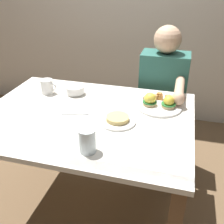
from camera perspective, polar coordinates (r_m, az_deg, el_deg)
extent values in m
plane|color=brown|center=(1.98, -4.66, -19.60)|extent=(6.00, 6.00, 0.00)
cube|color=white|center=(1.52, -5.73, -1.04)|extent=(1.20, 0.90, 0.03)
cube|color=#B23838|center=(1.21, -12.41, -9.60)|extent=(1.20, 0.06, 0.00)
cube|color=#B23838|center=(1.85, -1.44, 5.21)|extent=(1.20, 0.06, 0.00)
cube|color=brown|center=(2.23, -14.99, -2.50)|extent=(0.06, 0.06, 0.71)
cube|color=brown|center=(1.98, 14.29, -6.88)|extent=(0.06, 0.06, 0.71)
cylinder|color=white|center=(1.61, 10.06, 1.22)|extent=(0.27, 0.27, 0.01)
cylinder|color=tan|center=(1.59, 8.11, 1.82)|extent=(0.08, 0.08, 0.02)
cylinder|color=#236028|center=(1.59, 8.13, 2.20)|extent=(0.08, 0.08, 0.01)
sphere|color=yellow|center=(1.58, 8.19, 2.92)|extent=(0.07, 0.07, 0.07)
cylinder|color=tan|center=(1.59, 12.03, 1.32)|extent=(0.08, 0.08, 0.02)
cylinder|color=#286B2D|center=(1.58, 12.07, 1.71)|extent=(0.08, 0.08, 0.01)
sphere|color=yellow|center=(1.57, 12.15, 2.36)|extent=(0.06, 0.06, 0.06)
cube|color=#AD7038|center=(1.67, 10.41, 3.17)|extent=(0.03, 0.03, 0.03)
cube|color=#B77A42|center=(1.65, 7.19, 2.93)|extent=(0.02, 0.02, 0.02)
cube|color=#B77A42|center=(1.68, 11.96, 3.11)|extent=(0.04, 0.04, 0.02)
cube|color=#AD7038|center=(1.68, 10.16, 3.46)|extent=(0.03, 0.03, 0.04)
cube|color=tan|center=(1.67, 9.22, 3.18)|extent=(0.04, 0.04, 0.03)
cube|color=tan|center=(1.68, 12.65, 2.89)|extent=(0.04, 0.04, 0.02)
cylinder|color=white|center=(1.77, -7.90, 4.01)|extent=(0.10, 0.10, 0.01)
cylinder|color=white|center=(1.76, -7.96, 4.82)|extent=(0.12, 0.12, 0.04)
cube|color=#B7E093|center=(1.76, -7.80, 5.09)|extent=(0.03, 0.03, 0.02)
cube|color=#F4DB66|center=(1.76, -8.26, 4.74)|extent=(0.03, 0.03, 0.02)
cube|color=#B7E093|center=(1.76, -8.03, 4.93)|extent=(0.04, 0.04, 0.03)
cube|color=#F4DB66|center=(1.75, -8.11, 4.74)|extent=(0.04, 0.04, 0.03)
cube|color=#F4DB66|center=(1.76, -7.94, 4.74)|extent=(0.04, 0.04, 0.03)
cube|color=#F4DB66|center=(1.78, -8.31, 4.90)|extent=(0.04, 0.04, 0.03)
cube|color=#F4DB66|center=(1.76, -7.55, 4.67)|extent=(0.03, 0.03, 0.02)
cylinder|color=white|center=(1.80, -13.83, 5.36)|extent=(0.08, 0.08, 0.09)
cylinder|color=black|center=(1.79, -13.99, 6.58)|extent=(0.07, 0.07, 0.01)
torus|color=white|center=(1.78, -12.61, 5.30)|extent=(0.06, 0.02, 0.06)
cube|color=silver|center=(1.53, -8.66, -0.41)|extent=(0.12, 0.05, 0.00)
cube|color=silver|center=(1.52, -5.75, -0.34)|extent=(0.04, 0.03, 0.00)
cylinder|color=silver|center=(1.19, -5.35, -6.14)|extent=(0.08, 0.08, 0.12)
cylinder|color=silver|center=(1.20, -5.32, -6.65)|extent=(0.07, 0.07, 0.09)
cylinder|color=white|center=(1.43, 1.20, -1.97)|extent=(0.20, 0.20, 0.01)
cylinder|color=#DBBC70|center=(1.42, 1.21, -1.35)|extent=(0.12, 0.12, 0.02)
cylinder|color=#33333D|center=(2.17, 7.13, -6.85)|extent=(0.11, 0.11, 0.45)
cylinder|color=#33333D|center=(2.16, 11.89, -7.49)|extent=(0.11, 0.11, 0.45)
cube|color=#2D665B|center=(2.02, 10.92, 5.50)|extent=(0.34, 0.20, 0.50)
sphere|color=#DBAD89|center=(1.91, 11.90, 15.06)|extent=(0.19, 0.19, 0.19)
cylinder|color=#DBAD89|center=(1.74, 14.34, 4.94)|extent=(0.06, 0.30, 0.06)
sphere|color=#DBAD89|center=(1.61, 14.09, 2.88)|extent=(0.08, 0.08, 0.08)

